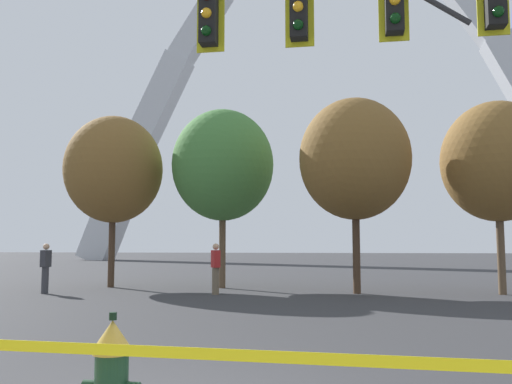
# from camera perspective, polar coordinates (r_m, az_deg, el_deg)

# --- Properties ---
(fire_hydrant) EXTENTS (0.46, 0.48, 0.99)m
(fire_hydrant) POSITION_cam_1_polar(r_m,az_deg,el_deg) (4.68, -14.60, -18.24)
(fire_hydrant) COLOR black
(fire_hydrant) RESTS_ON ground
(caution_tape_barrier) EXTENTS (5.88, 0.33, 0.85)m
(caution_tape_barrier) POSITION_cam_1_polar(r_m,az_deg,el_deg) (4.19, -13.02, -17.91)
(caution_tape_barrier) COLOR #232326
(caution_tape_barrier) RESTS_ON ground
(traffic_signal_gantry) EXTENTS (7.82, 0.44, 6.00)m
(traffic_signal_gantry) POSITION_cam_1_polar(r_m,az_deg,el_deg) (8.62, 16.98, 14.30)
(traffic_signal_gantry) COLOR #232326
(traffic_signal_gantry) RESTS_ON ground
(monument_arch) EXTENTS (55.25, 3.16, 38.68)m
(monument_arch) POSITION_cam_1_polar(r_m,az_deg,el_deg) (59.89, 7.72, 9.61)
(monument_arch) COLOR silver
(monument_arch) RESTS_ON ground
(tree_far_left) EXTENTS (3.65, 3.65, 6.39)m
(tree_far_left) POSITION_cam_1_polar(r_m,az_deg,el_deg) (21.51, -14.42, 2.25)
(tree_far_left) COLOR #473323
(tree_far_left) RESTS_ON ground
(tree_left_mid) EXTENTS (3.75, 3.75, 6.55)m
(tree_left_mid) POSITION_cam_1_polar(r_m,az_deg,el_deg) (20.53, -3.43, 2.77)
(tree_left_mid) COLOR brown
(tree_left_mid) RESTS_ON ground
(tree_center_left) EXTENTS (3.62, 3.62, 6.33)m
(tree_center_left) POSITION_cam_1_polar(r_m,az_deg,el_deg) (18.39, 10.11, 3.35)
(tree_center_left) COLOR #473323
(tree_center_left) RESTS_ON ground
(tree_center_right) EXTENTS (3.51, 3.51, 6.14)m
(tree_center_right) POSITION_cam_1_polar(r_m,az_deg,el_deg) (19.33, 23.53, 2.89)
(tree_center_right) COLOR brown
(tree_center_right) RESTS_ON ground
(pedestrian_walking_left) EXTENTS (0.35, 0.39, 1.59)m
(pedestrian_walking_left) POSITION_cam_1_polar(r_m,az_deg,el_deg) (17.57, -4.17, -7.82)
(pedestrian_walking_left) COLOR brown
(pedestrian_walking_left) RESTS_ON ground
(pedestrian_standing_center) EXTENTS (0.23, 0.35, 1.59)m
(pedestrian_standing_center) POSITION_cam_1_polar(r_m,az_deg,el_deg) (19.09, -20.82, -7.29)
(pedestrian_standing_center) COLOR #38383D
(pedestrian_standing_center) RESTS_ON ground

